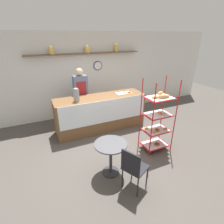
{
  "coord_description": "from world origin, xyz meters",
  "views": [
    {
      "loc": [
        -1.63,
        -3.13,
        2.6
      ],
      "look_at": [
        0.0,
        0.43,
        0.85
      ],
      "focal_mm": 28.0,
      "sensor_mm": 36.0,
      "label": 1
    }
  ],
  "objects_px": {
    "pastry_rack": "(157,119)",
    "coffee_carafe": "(76,95)",
    "donut_tray_counter": "(124,93)",
    "cafe_table": "(111,151)",
    "person_worker": "(81,95)",
    "cafe_chair": "(133,166)"
  },
  "relations": [
    {
      "from": "donut_tray_counter",
      "to": "person_worker",
      "type": "bearing_deg",
      "value": 154.66
    },
    {
      "from": "cafe_table",
      "to": "cafe_chair",
      "type": "xyz_separation_m",
      "value": [
        0.18,
        -0.55,
        0.0
      ]
    },
    {
      "from": "pastry_rack",
      "to": "donut_tray_counter",
      "type": "height_order",
      "value": "pastry_rack"
    },
    {
      "from": "coffee_carafe",
      "to": "cafe_table",
      "type": "bearing_deg",
      "value": -83.36
    },
    {
      "from": "cafe_table",
      "to": "cafe_chair",
      "type": "bearing_deg",
      "value": -72.13
    },
    {
      "from": "donut_tray_counter",
      "to": "cafe_table",
      "type": "bearing_deg",
      "value": -124.68
    },
    {
      "from": "person_worker",
      "to": "coffee_carafe",
      "type": "distance_m",
      "value": 0.74
    },
    {
      "from": "person_worker",
      "to": "cafe_chair",
      "type": "xyz_separation_m",
      "value": [
        0.09,
        -2.91,
        -0.43
      ]
    },
    {
      "from": "cafe_chair",
      "to": "donut_tray_counter",
      "type": "xyz_separation_m",
      "value": [
        1.07,
        2.36,
        0.5
      ]
    },
    {
      "from": "person_worker",
      "to": "coffee_carafe",
      "type": "relative_size",
      "value": 4.81
    },
    {
      "from": "cafe_table",
      "to": "donut_tray_counter",
      "type": "xyz_separation_m",
      "value": [
        1.25,
        1.81,
        0.5
      ]
    },
    {
      "from": "cafe_table",
      "to": "donut_tray_counter",
      "type": "bearing_deg",
      "value": 55.32
    },
    {
      "from": "person_worker",
      "to": "cafe_chair",
      "type": "bearing_deg",
      "value": -88.24
    },
    {
      "from": "pastry_rack",
      "to": "cafe_chair",
      "type": "distance_m",
      "value": 1.45
    },
    {
      "from": "pastry_rack",
      "to": "donut_tray_counter",
      "type": "xyz_separation_m",
      "value": [
        -0.07,
        1.51,
        0.2
      ]
    },
    {
      "from": "coffee_carafe",
      "to": "donut_tray_counter",
      "type": "bearing_deg",
      "value": 3.73
    },
    {
      "from": "cafe_table",
      "to": "cafe_chair",
      "type": "height_order",
      "value": "cafe_chair"
    },
    {
      "from": "cafe_chair",
      "to": "donut_tray_counter",
      "type": "bearing_deg",
      "value": -50.85
    },
    {
      "from": "pastry_rack",
      "to": "donut_tray_counter",
      "type": "distance_m",
      "value": 1.52
    },
    {
      "from": "pastry_rack",
      "to": "person_worker",
      "type": "relative_size",
      "value": 1.01
    },
    {
      "from": "pastry_rack",
      "to": "coffee_carafe",
      "type": "xyz_separation_m",
      "value": [
        -1.52,
        1.42,
        0.36
      ]
    },
    {
      "from": "pastry_rack",
      "to": "person_worker",
      "type": "height_order",
      "value": "pastry_rack"
    }
  ]
}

